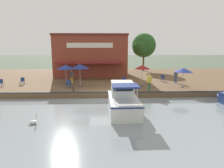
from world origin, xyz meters
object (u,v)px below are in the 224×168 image
Objects in this scene: waterfront_restaurant at (92,55)px; motorboat_far_downstream at (122,100)px; patio_umbrella_by_entrance at (183,70)px; tree_behind_restaurant at (86,46)px; cafe_chair_under_first_umbrella at (0,82)px; swan at (33,122)px; cafe_chair_beside_entrance at (163,78)px; person_near_entrance at (72,75)px; cafe_chair_mid_patio at (22,81)px; tree_downstream_bank at (143,46)px; patio_umbrella_back_row at (142,67)px; cafe_chair_far_corner_seat at (69,84)px; cafe_chair_back_row_seat at (124,80)px; patio_umbrella_mid_patio_right at (66,67)px; patio_umbrella_far_corner at (80,66)px; person_mid_patio at (176,75)px; person_at_quay_edge at (149,80)px; mooring_post at (74,88)px.

motorboat_far_downstream is at bearing 11.92° from waterfront_restaurant.
tree_behind_restaurant is (-16.96, -12.32, 2.76)m from patio_umbrella_by_entrance.
cafe_chair_under_first_umbrella is 12.43m from swan.
cafe_chair_beside_entrance is 11.72m from person_near_entrance.
person_near_entrance is at bearing -86.07° from cafe_chair_beside_entrance.
cafe_chair_mid_patio is 22.05m from tree_downstream_bank.
patio_umbrella_back_row is 4.79m from cafe_chair_beside_entrance.
cafe_chair_far_corner_seat is 0.14× the size of motorboat_far_downstream.
person_near_entrance is at bearing -95.78° from cafe_chair_back_row_seat.
patio_umbrella_mid_patio_right is 0.90× the size of patio_umbrella_far_corner.
cafe_chair_under_first_umbrella is at bearing -118.54° from motorboat_far_downstream.
patio_umbrella_by_entrance is (0.81, 4.41, -0.26)m from patio_umbrella_back_row.
cafe_chair_mid_patio is 14.15m from motorboat_far_downstream.
patio_umbrella_far_corner is at bearing -91.11° from patio_umbrella_back_row.
cafe_chair_under_first_umbrella is 0.52× the size of person_mid_patio.
patio_umbrella_by_entrance is 18.76m from cafe_chair_mid_patio.
cafe_chair_back_row_seat is (-2.40, -6.33, -1.46)m from patio_umbrella_by_entrance.
cafe_chair_back_row_seat is at bearing -86.37° from person_mid_patio.
patio_umbrella_far_corner reaches higher than cafe_chair_far_corner_seat.
patio_umbrella_back_row is at bearing 89.50° from cafe_chair_under_first_umbrella.
patio_umbrella_by_entrance is 1.38× the size of person_near_entrance.
motorboat_far_downstream is (4.65, -3.14, -0.79)m from person_at_quay_edge.
patio_umbrella_back_row is 15.35m from tree_downstream_bank.
cafe_chair_under_first_umbrella is at bearing -74.64° from person_near_entrance.
tree_behind_restaurant is at bearing -178.35° from mooring_post.
patio_umbrella_back_row is 2.89× the size of cafe_chair_mid_patio.
cafe_chair_back_row_seat is at bearing 130.48° from mooring_post.
patio_umbrella_by_entrance reaches higher than mooring_post.
cafe_chair_far_corner_seat is 2.41m from mooring_post.
patio_umbrella_far_corner is 9.18m from cafe_chair_under_first_umbrella.
cafe_chair_mid_patio is (8.25, -7.79, -2.68)m from waterfront_restaurant.
person_at_quay_edge is (3.84, 14.46, 0.60)m from cafe_chair_mid_patio.
patio_umbrella_mid_patio_right is at bearing -114.74° from person_at_quay_edge.
waterfront_restaurant is 9.60m from patio_umbrella_far_corner.
motorboat_far_downstream is at bearing 34.67° from patio_umbrella_mid_patio_right.
person_mid_patio is at bearing 176.02° from patio_umbrella_by_entrance.
tree_behind_restaurant is at bearing 152.94° from cafe_chair_under_first_umbrella.
patio_umbrella_mid_patio_right is 2.71× the size of mooring_post.
cafe_chair_under_first_umbrella is (-0.14, -16.09, -1.71)m from patio_umbrella_back_row.
motorboat_far_downstream is at bearing -31.14° from cafe_chair_beside_entrance.
cafe_chair_mid_patio and cafe_chair_back_row_seat have the same top height.
mooring_post is at bearing 167.40° from swan.
person_at_quay_edge is (1.61, 8.54, 0.60)m from cafe_chair_far_corner_seat.
person_at_quay_edge reaches higher than cafe_chair_far_corner_seat.
tree_downstream_bank reaches higher than motorboat_far_downstream.
tree_behind_restaurant is at bearing -156.16° from person_at_quay_edge.
person_near_entrance is 14.40m from tree_behind_restaurant.
waterfront_restaurant reaches higher than cafe_chair_mid_patio.
motorboat_far_downstream is 8.60× the size of swan.
person_mid_patio is (1.05, 1.33, 0.55)m from cafe_chair_beside_entrance.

